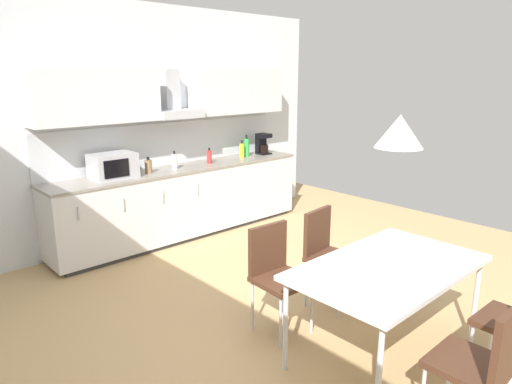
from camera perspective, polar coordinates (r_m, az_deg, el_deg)
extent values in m
cube|color=tan|center=(3.94, 1.98, -16.83)|extent=(8.00, 8.04, 0.02)
cube|color=silver|center=(5.67, -17.82, 7.70)|extent=(6.40, 0.10, 2.86)
cube|color=#333333|center=(6.06, -8.80, -5.03)|extent=(3.30, 0.53, 0.05)
cube|color=silver|center=(5.93, -8.96, -1.07)|extent=(3.44, 0.58, 0.82)
cube|color=gray|center=(5.83, -9.13, 2.97)|extent=(3.46, 0.60, 0.03)
cube|color=silver|center=(4.96, -21.30, -2.52)|extent=(0.01, 0.01, 0.14)
cube|color=silver|center=(5.15, -16.25, -1.50)|extent=(0.01, 0.01, 0.14)
cube|color=silver|center=(5.37, -11.59, -0.55)|extent=(0.01, 0.01, 0.14)
cube|color=silver|center=(5.63, -7.33, 0.33)|extent=(0.01, 0.01, 0.14)
cube|color=silver|center=(6.01, -10.72, 5.99)|extent=(3.44, 0.02, 0.54)
cube|color=silver|center=(5.34, -19.46, 11.21)|extent=(1.42, 0.34, 0.59)
cube|color=silver|center=(6.42, -2.41, 12.44)|extent=(1.42, 0.34, 0.59)
cube|color=#B7BABF|center=(5.82, -9.95, 9.61)|extent=(0.59, 0.40, 0.10)
cube|color=#B7BABF|center=(5.89, -10.66, 12.26)|extent=(0.20, 0.16, 0.54)
cube|color=#ADADB2|center=(5.36, -17.45, 3.15)|extent=(0.48, 0.34, 0.28)
cube|color=black|center=(5.18, -17.02, 2.82)|extent=(0.29, 0.01, 0.20)
cube|color=black|center=(6.68, 0.95, 4.85)|extent=(0.18, 0.18, 0.02)
cylinder|color=black|center=(6.67, 1.02, 5.43)|extent=(0.12, 0.12, 0.12)
cube|color=black|center=(6.71, 0.60, 6.09)|extent=(0.16, 0.08, 0.30)
cube|color=black|center=(6.64, 1.02, 7.05)|extent=(0.18, 0.16, 0.06)
cylinder|color=yellow|center=(6.37, -1.78, 5.19)|extent=(0.07, 0.07, 0.20)
cylinder|color=black|center=(6.36, -1.79, 6.27)|extent=(0.03, 0.03, 0.04)
cylinder|color=red|center=(6.01, -5.85, 4.39)|extent=(0.06, 0.06, 0.17)
cylinder|color=black|center=(5.99, -5.88, 5.35)|extent=(0.03, 0.03, 0.04)
cylinder|color=brown|center=(5.52, -13.30, 3.11)|extent=(0.08, 0.08, 0.16)
cylinder|color=black|center=(5.50, -13.36, 4.10)|extent=(0.03, 0.03, 0.03)
cylinder|color=white|center=(5.70, -10.14, 3.76)|extent=(0.07, 0.07, 0.18)
cylinder|color=black|center=(5.68, -10.20, 4.88)|extent=(0.03, 0.03, 0.04)
cylinder|color=green|center=(6.49, -1.18, 5.58)|extent=(0.07, 0.07, 0.25)
cylinder|color=black|center=(6.46, -1.19, 6.92)|extent=(0.03, 0.03, 0.06)
cube|color=white|center=(3.42, 16.26, -9.05)|extent=(1.45, 0.87, 0.04)
cylinder|color=silver|center=(2.93, 15.10, -21.40)|extent=(0.04, 0.04, 0.68)
cylinder|color=silver|center=(3.98, 25.73, -12.23)|extent=(0.04, 0.04, 0.68)
cylinder|color=silver|center=(3.31, 3.70, -16.35)|extent=(0.04, 0.04, 0.68)
cylinder|color=silver|center=(4.26, 16.32, -9.51)|extent=(0.04, 0.04, 0.68)
cube|color=#4C2D1E|center=(3.54, 29.30, -14.09)|extent=(0.41, 0.41, 0.04)
cylinder|color=silver|center=(3.57, 25.15, -17.74)|extent=(0.02, 0.02, 0.43)
cylinder|color=silver|center=(3.84, 27.33, -15.55)|extent=(0.02, 0.02, 0.43)
cube|color=#4C2D1E|center=(3.00, 25.08, -18.94)|extent=(0.40, 0.40, 0.04)
cube|color=#4C2D1E|center=(2.84, 29.02, -16.23)|extent=(0.38, 0.04, 0.40)
cylinder|color=silver|center=(3.31, 22.98, -20.15)|extent=(0.02, 0.02, 0.43)
cube|color=#4C2D1E|center=(3.69, 3.32, -10.97)|extent=(0.42, 0.42, 0.04)
cube|color=#4C2D1E|center=(3.73, 1.49, -7.00)|extent=(0.38, 0.06, 0.40)
cylinder|color=silver|center=(3.80, 7.01, -14.26)|extent=(0.02, 0.02, 0.43)
cylinder|color=silver|center=(3.59, 3.09, -16.01)|extent=(0.02, 0.02, 0.43)
cylinder|color=silver|center=(4.01, 3.43, -12.52)|extent=(0.02, 0.02, 0.43)
cylinder|color=silver|center=(3.81, -0.45, -14.02)|extent=(0.02, 0.02, 0.43)
cube|color=#4C2D1E|center=(4.14, 9.68, -8.20)|extent=(0.44, 0.44, 0.04)
cube|color=#4C2D1E|center=(4.15, 7.68, -4.82)|extent=(0.38, 0.08, 0.40)
cylinder|color=silver|center=(4.30, 12.71, -10.91)|extent=(0.02, 0.02, 0.43)
cylinder|color=silver|center=(4.03, 10.36, -12.59)|extent=(0.02, 0.02, 0.43)
cylinder|color=silver|center=(4.45, 8.80, -9.81)|extent=(0.02, 0.02, 0.43)
cylinder|color=silver|center=(4.19, 6.28, -11.33)|extent=(0.02, 0.02, 0.43)
cone|color=silver|center=(3.17, 17.51, 7.24)|extent=(0.32, 0.32, 0.22)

